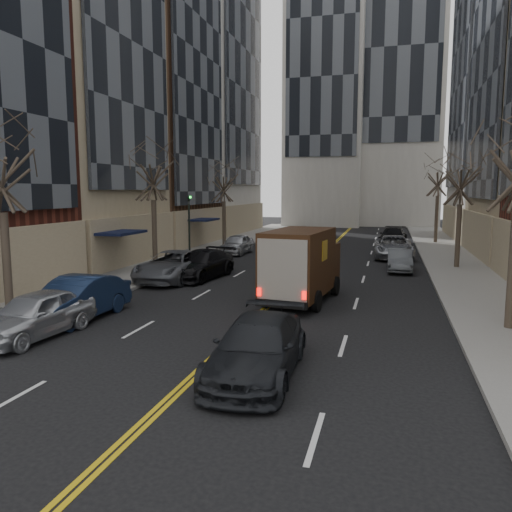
{
  "coord_description": "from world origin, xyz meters",
  "views": [
    {
      "loc": [
        4.75,
        -7.14,
        4.78
      ],
      "look_at": [
        -0.29,
        11.7,
        2.2
      ],
      "focal_mm": 35.0,
      "sensor_mm": 36.0,
      "label": 1
    }
  ],
  "objects_px": {
    "pedestrian": "(297,275)",
    "taxi": "(289,265)",
    "ups_truck": "(302,266)",
    "observer_sedan": "(258,348)"
  },
  "relations": [
    {
      "from": "ups_truck",
      "to": "pedestrian",
      "type": "relative_size",
      "value": 3.21
    },
    {
      "from": "observer_sedan",
      "to": "pedestrian",
      "type": "distance_m",
      "value": 10.09
    },
    {
      "from": "observer_sedan",
      "to": "pedestrian",
      "type": "bearing_deg",
      "value": 92.56
    },
    {
      "from": "pedestrian",
      "to": "taxi",
      "type": "bearing_deg",
      "value": 40.36
    },
    {
      "from": "observer_sedan",
      "to": "taxi",
      "type": "bearing_deg",
      "value": 96.18
    },
    {
      "from": "ups_truck",
      "to": "pedestrian",
      "type": "bearing_deg",
      "value": 114.55
    },
    {
      "from": "taxi",
      "to": "pedestrian",
      "type": "height_order",
      "value": "pedestrian"
    },
    {
      "from": "pedestrian",
      "to": "observer_sedan",
      "type": "bearing_deg",
      "value": -151.34
    },
    {
      "from": "ups_truck",
      "to": "taxi",
      "type": "height_order",
      "value": "ups_truck"
    },
    {
      "from": "ups_truck",
      "to": "taxi",
      "type": "distance_m",
      "value": 5.9
    }
  ]
}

